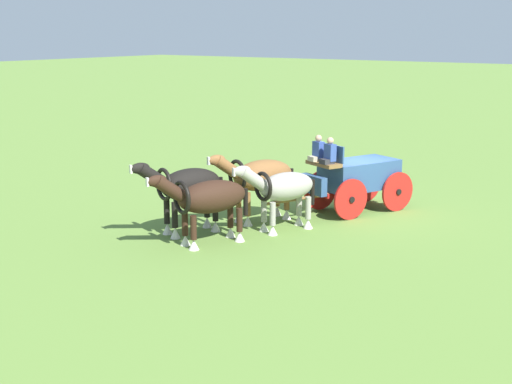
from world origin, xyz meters
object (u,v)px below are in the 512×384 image
Objects in this scene: draft_horse_rear_near at (282,189)px; draft_horse_lead_near at (208,199)px; show_wagon at (355,176)px; draft_horse_rear_off at (260,177)px; draft_horse_lead_off at (187,187)px.

draft_horse_rear_near is 2.59m from draft_horse_lead_near.
draft_horse_rear_off is (2.95, -1.89, 0.23)m from show_wagon.
draft_horse_rear_near is (3.46, -0.69, 0.11)m from show_wagon.
draft_horse_lead_off reaches higher than draft_horse_rear_near.
draft_horse_lead_off is at bearing -28.09° from show_wagon.
draft_horse_lead_near is (2.91, 0.23, -0.10)m from draft_horse_rear_off.
draft_horse_rear_near is at bearing 158.04° from draft_horse_lead_near.
show_wagon is 6.09m from draft_horse_lead_off.
show_wagon reaches higher than draft_horse_lead_off.
draft_horse_lead_near is 1.30m from draft_horse_lead_off.
draft_horse_rear_near is at bearing -11.35° from show_wagon.
draft_horse_rear_near is 1.31m from draft_horse_rear_off.
draft_horse_rear_off reaches higher than draft_horse_rear_near.
draft_horse_rear_off is 2.60m from draft_horse_lead_off.
show_wagon reaches higher than draft_horse_lead_near.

